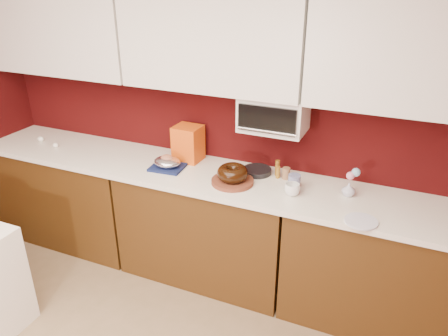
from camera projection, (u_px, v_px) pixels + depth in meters
wall_back at (223, 116)px, 3.35m from camera, size 4.00×0.02×2.50m
base_cabinet_left at (73, 195)px, 3.92m from camera, size 1.31×0.58×0.86m
base_cabinet_center at (207, 227)px, 3.44m from camera, size 1.31×0.58×0.86m
base_cabinet_right at (385, 269)px, 2.96m from camera, size 1.31×0.58×0.86m
countertop at (206, 176)px, 3.25m from camera, size 4.00×0.62×0.04m
upper_cabinet_left at (60, 28)px, 3.44m from camera, size 1.31×0.33×0.70m
upper_cabinet_center at (213, 39)px, 2.96m from camera, size 1.31×0.33×0.70m
upper_cabinet_right at (426, 53)px, 2.48m from camera, size 1.31×0.33×0.70m
toaster_oven at (274, 113)px, 3.02m from camera, size 0.45×0.30×0.25m
toaster_oven_door at (267, 120)px, 2.88m from camera, size 0.40×0.02×0.18m
toaster_oven_handle at (265, 131)px, 2.90m from camera, size 0.42×0.02×0.02m
cake_base at (232, 181)px, 3.09m from camera, size 0.36×0.36×0.03m
bundt_cake at (233, 173)px, 3.06m from camera, size 0.29×0.29×0.09m
navy_towel at (167, 167)px, 3.31m from camera, size 0.26×0.23×0.02m
foil_ham_nest at (167, 162)px, 3.29m from camera, size 0.21×0.18×0.08m
roasted_ham at (167, 159)px, 3.28m from camera, size 0.10×0.09×0.06m
pandoro_box at (188, 143)px, 3.41m from camera, size 0.21×0.19×0.28m
dark_pan at (257, 171)px, 3.23m from camera, size 0.28×0.28×0.04m
coffee_mug at (292, 188)px, 2.91m from camera, size 0.11×0.11×0.10m
blue_jar at (294, 182)px, 3.00m from camera, size 0.10×0.10×0.10m
flower_vase at (349, 189)px, 2.90m from camera, size 0.08×0.08×0.11m
flower_pink at (350, 176)px, 2.86m from camera, size 0.05×0.05×0.05m
flower_blue at (356, 172)px, 2.86m from camera, size 0.06×0.06×0.06m
china_plate at (361, 221)px, 2.62m from camera, size 0.23×0.23×0.01m
amber_bottle at (278, 172)px, 3.15m from camera, size 0.03×0.03×0.09m
paper_cup at (286, 173)px, 3.14m from camera, size 0.06×0.06×0.08m
egg_left at (41, 139)px, 3.82m from camera, size 0.07×0.07×0.05m
egg_right at (55, 145)px, 3.69m from camera, size 0.06×0.05×0.04m
amber_bottle_tall at (277, 168)px, 3.19m from camera, size 0.04×0.04×0.12m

